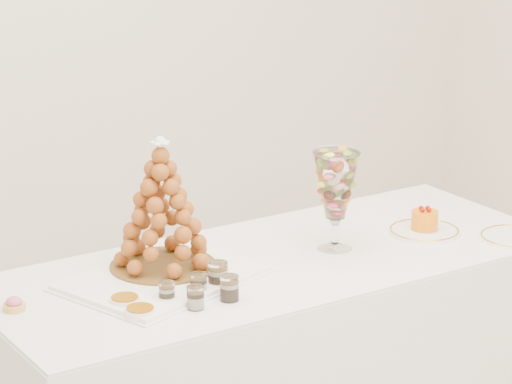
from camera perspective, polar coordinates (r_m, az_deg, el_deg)
buffet_table at (r=3.88m, az=0.90°, el=-8.06°), size 1.86×0.77×0.70m
lace_tray at (r=3.58m, az=-4.46°, el=-4.07°), size 0.63×0.55×0.02m
macaron_vase at (r=3.78m, az=3.78°, el=0.27°), size 0.14×0.14×0.32m
cake_plate at (r=4.02m, az=7.92°, el=-1.84°), size 0.23×0.23×0.01m
pink_tart at (r=3.43m, az=-11.32°, el=-5.22°), size 0.06×0.06×0.04m
verrine_a at (r=3.42m, az=-4.22°, el=-4.73°), size 0.05×0.05×0.06m
verrine_b at (r=3.47m, az=-2.73°, el=-4.35°), size 0.05×0.05×0.06m
verrine_c at (r=3.51m, az=-1.80°, el=-3.93°), size 0.07×0.07×0.08m
verrine_d at (r=3.37m, az=-2.87°, el=-4.99°), size 0.06×0.06×0.07m
verrine_e at (r=3.43m, az=-1.26°, el=-4.54°), size 0.06×0.06×0.07m
ramekin_back at (r=3.41m, az=-6.19°, el=-5.18°), size 0.09×0.09×0.03m
ramekin_front at (r=3.33m, az=-5.47°, el=-5.69°), size 0.08×0.08×0.03m
croquembouche at (r=3.58m, az=-4.46°, el=-0.59°), size 0.32×0.32×0.40m
mousse_cake at (r=4.01m, az=7.94°, el=-1.30°), size 0.09×0.09×0.08m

